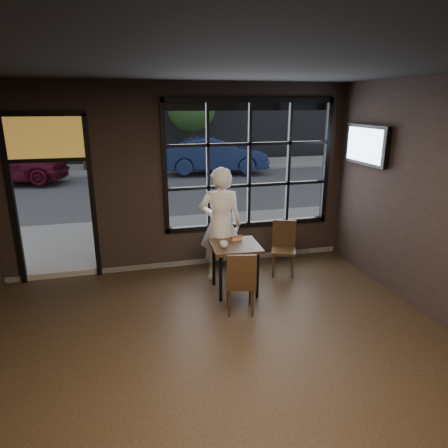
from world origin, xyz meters
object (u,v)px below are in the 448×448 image
object	(u,v)px
cafe_table	(235,268)
man	(221,225)
navy_car	(215,155)
chair_near	(240,281)

from	to	relation	value
cafe_table	man	xyz separation A→B (m)	(-0.10, 0.51, 0.56)
man	navy_car	distance (m)	10.25
chair_near	man	xyz separation A→B (m)	(-0.00, 1.13, 0.49)
cafe_table	navy_car	distance (m)	10.73
man	navy_car	size ratio (longest dim) A/B	0.45
cafe_table	navy_car	world-z (taller)	navy_car
chair_near	man	bearing A→B (deg)	-78.36
chair_near	navy_car	size ratio (longest dim) A/B	0.22
cafe_table	navy_car	bearing A→B (deg)	81.13
chair_near	man	world-z (taller)	man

